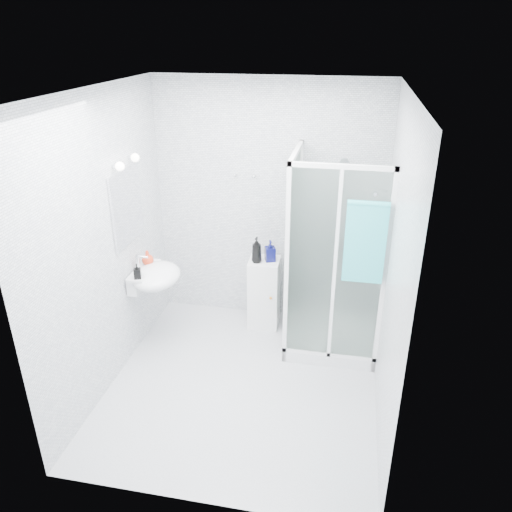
% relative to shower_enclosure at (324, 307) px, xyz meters
% --- Properties ---
extents(room, '(2.40, 2.60, 2.60)m').
position_rel_shower_enclosure_xyz_m(room, '(-0.67, -0.77, 0.85)').
color(room, silver).
rests_on(room, ground).
extents(shower_enclosure, '(0.90, 0.95, 2.00)m').
position_rel_shower_enclosure_xyz_m(shower_enclosure, '(0.00, 0.00, 0.00)').
color(shower_enclosure, silver).
rests_on(shower_enclosure, ground).
extents(wall_basin, '(0.46, 0.56, 0.35)m').
position_rel_shower_enclosure_xyz_m(wall_basin, '(-1.66, -0.32, 0.35)').
color(wall_basin, silver).
rests_on(wall_basin, ground).
extents(mirror, '(0.02, 0.60, 0.70)m').
position_rel_shower_enclosure_xyz_m(mirror, '(-1.85, -0.32, 1.05)').
color(mirror, white).
rests_on(mirror, room).
extents(vanity_lights, '(0.10, 0.40, 0.08)m').
position_rel_shower_enclosure_xyz_m(vanity_lights, '(-1.80, -0.32, 1.47)').
color(vanity_lights, silver).
rests_on(vanity_lights, room).
extents(wall_hooks, '(0.23, 0.06, 0.03)m').
position_rel_shower_enclosure_xyz_m(wall_hooks, '(-0.92, 0.49, 1.17)').
color(wall_hooks, silver).
rests_on(wall_hooks, room).
extents(storage_cabinet, '(0.33, 0.35, 0.78)m').
position_rel_shower_enclosure_xyz_m(storage_cabinet, '(-0.67, 0.28, -0.06)').
color(storage_cabinet, white).
rests_on(storage_cabinet, ground).
extents(hand_towel, '(0.35, 0.05, 0.74)m').
position_rel_shower_enclosure_xyz_m(hand_towel, '(0.32, -0.40, 0.92)').
color(hand_towel, '#31B5BA').
rests_on(hand_towel, shower_enclosure).
extents(shampoo_bottle_a, '(0.12, 0.12, 0.28)m').
position_rel_shower_enclosure_xyz_m(shampoo_bottle_a, '(-0.74, 0.23, 0.47)').
color(shampoo_bottle_a, black).
rests_on(shampoo_bottle_a, storage_cabinet).
extents(shampoo_bottle_b, '(0.13, 0.13, 0.23)m').
position_rel_shower_enclosure_xyz_m(shampoo_bottle_b, '(-0.61, 0.29, 0.44)').
color(shampoo_bottle_b, '#0C0F4C').
rests_on(shampoo_bottle_b, storage_cabinet).
extents(soap_dispenser_orange, '(0.13, 0.13, 0.15)m').
position_rel_shower_enclosure_xyz_m(soap_dispenser_orange, '(-1.75, -0.21, 0.49)').
color(soap_dispenser_orange, red).
rests_on(soap_dispenser_orange, wall_basin).
extents(soap_dispenser_black, '(0.08, 0.08, 0.14)m').
position_rel_shower_enclosure_xyz_m(soap_dispenser_black, '(-1.73, -0.51, 0.49)').
color(soap_dispenser_black, black).
rests_on(soap_dispenser_black, wall_basin).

